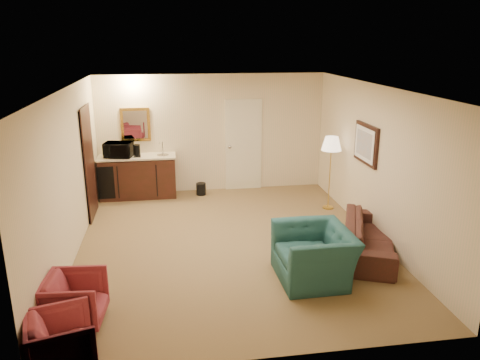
# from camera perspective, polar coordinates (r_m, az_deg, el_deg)

# --- Properties ---
(ground) EXTENTS (6.00, 6.00, 0.00)m
(ground) POSITION_cam_1_polar(r_m,az_deg,el_deg) (7.99, -1.18, -7.73)
(ground) COLOR olive
(ground) RESTS_ON ground
(room_walls) EXTENTS (5.02, 6.01, 2.61)m
(room_walls) POSITION_cam_1_polar(r_m,az_deg,el_deg) (8.17, -2.65, 5.52)
(room_walls) COLOR beige
(room_walls) RESTS_ON ground
(wetbar_cabinet) EXTENTS (1.64, 0.58, 0.92)m
(wetbar_cabinet) POSITION_cam_1_polar(r_m,az_deg,el_deg) (10.35, -12.32, 0.42)
(wetbar_cabinet) COLOR #3B1812
(wetbar_cabinet) RESTS_ON ground
(sofa) EXTENTS (1.26, 2.01, 0.76)m
(sofa) POSITION_cam_1_polar(r_m,az_deg,el_deg) (7.78, 15.51, -6.03)
(sofa) COLOR black
(sofa) RESTS_ON ground
(teal_armchair) EXTENTS (0.77, 1.17, 1.00)m
(teal_armchair) POSITION_cam_1_polar(r_m,az_deg,el_deg) (6.78, 9.05, -7.98)
(teal_armchair) COLOR #1D4A4A
(teal_armchair) RESTS_ON ground
(rose_chair_near) EXTENTS (0.68, 0.72, 0.69)m
(rose_chair_near) POSITION_cam_1_polar(r_m,az_deg,el_deg) (6.11, -19.46, -13.37)
(rose_chair_near) COLOR maroon
(rose_chair_near) RESTS_ON ground
(rose_chair_far) EXTENTS (0.76, 0.79, 0.67)m
(rose_chair_far) POSITION_cam_1_polar(r_m,az_deg,el_deg) (5.46, -20.96, -17.63)
(rose_chair_far) COLOR maroon
(rose_chair_far) RESTS_ON ground
(coffee_table) EXTENTS (0.75, 0.55, 0.41)m
(coffee_table) POSITION_cam_1_polar(r_m,az_deg,el_deg) (7.93, 8.34, -6.50)
(coffee_table) COLOR black
(coffee_table) RESTS_ON ground
(floor_lamp) EXTENTS (0.43, 0.43, 1.49)m
(floor_lamp) POSITION_cam_1_polar(r_m,az_deg,el_deg) (9.51, 10.90, 0.85)
(floor_lamp) COLOR gold
(floor_lamp) RESTS_ON ground
(waste_bin) EXTENTS (0.22, 0.22, 0.26)m
(waste_bin) POSITION_cam_1_polar(r_m,az_deg,el_deg) (10.38, -4.77, -1.10)
(waste_bin) COLOR black
(waste_bin) RESTS_ON ground
(microwave) EXTENTS (0.62, 0.43, 0.38)m
(microwave) POSITION_cam_1_polar(r_m,az_deg,el_deg) (10.18, -14.61, 3.78)
(microwave) COLOR black
(microwave) RESTS_ON wetbar_cabinet
(coffee_maker) EXTENTS (0.16, 0.16, 0.26)m
(coffee_maker) POSITION_cam_1_polar(r_m,az_deg,el_deg) (10.12, -12.46, 3.51)
(coffee_maker) COLOR black
(coffee_maker) RESTS_ON wetbar_cabinet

